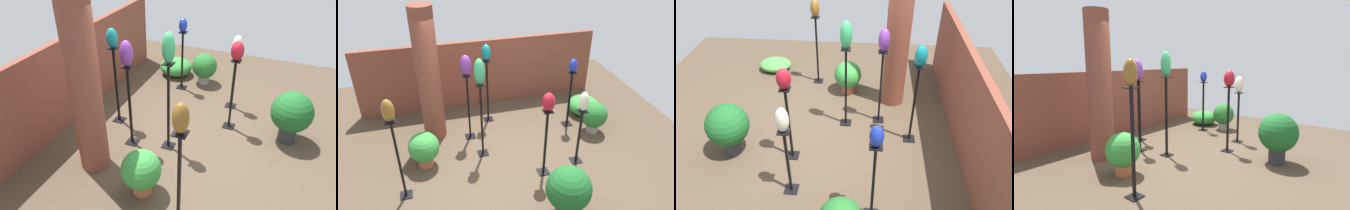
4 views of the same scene
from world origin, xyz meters
The scene contains 21 objects.
ground_plane centered at (0.00, 0.00, 0.00)m, with size 8.00×8.00×0.00m, color #4C3D2D.
brick_wall_back centered at (0.00, 2.32, 0.79)m, with size 5.60×0.12×1.59m, color brown.
brick_pillar centered at (-1.21, 1.22, 1.36)m, with size 0.45×0.45×2.73m, color brown.
pedestal_bronze centered at (-1.84, -0.41, 0.70)m, with size 0.20×0.20×1.50m.
pedestal_jade centered at (-0.38, 0.33, 0.71)m, with size 0.20×0.20×1.53m.
pedestal_cobalt centered at (1.63, 0.84, 0.59)m, with size 0.20×0.20×1.28m.
pedestal_ruby centered at (0.58, -0.47, 0.61)m, with size 0.20×0.20×1.32m.
pedestal_ivory centered at (1.28, -0.34, 0.52)m, with size 0.20×0.20×1.13m.
pedestal_violet centered at (-0.52, 0.94, 0.66)m, with size 0.20×0.20×1.44m.
pedestal_teal centered at (-0.02, 1.48, 0.67)m, with size 0.20×0.20×1.46m.
art_vase_bronze centered at (-1.84, -0.41, 1.68)m, with size 0.18×0.18×0.36m, color brown.
art_vase_jade centered at (-0.38, 0.33, 1.77)m, with size 0.19×0.20×0.48m, color #2D9356.
art_vase_cobalt centered at (1.63, 0.84, 1.42)m, with size 0.18×0.17×0.28m, color #192D9E.
art_vase_ruby centered at (0.58, -0.47, 1.48)m, with size 0.21×0.22×0.33m, color maroon.
art_vase_ivory centered at (1.28, -0.34, 1.31)m, with size 0.16×0.18×0.36m, color beige.
art_vase_violet centered at (-0.52, 0.94, 1.64)m, with size 0.21×0.19×0.41m, color #6B2D8C.
art_vase_teal centered at (-0.02, 1.48, 1.63)m, with size 0.19×0.19×0.34m, color #0F727A.
potted_plant_back_center centered at (2.04, 0.46, 0.40)m, with size 0.56×0.56×0.70m.
potted_plant_walkway_edge centered at (0.56, -1.49, 0.54)m, with size 0.69×0.69×0.92m.
potted_plant_front_left centered at (-1.47, 0.28, 0.40)m, with size 0.56×0.56×0.70m.
foliage_bed_east centered at (2.19, 1.20, 0.20)m, with size 0.71×0.75×0.39m, color #338C38.
Camera 2 is at (-1.25, -4.62, 4.13)m, focal length 35.00 mm.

